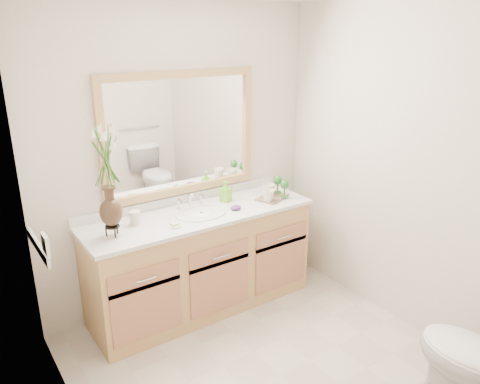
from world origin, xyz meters
TOP-DOWN VIEW (x-y plane):
  - floor at (0.00, 0.00)m, footprint 2.60×2.60m
  - wall_back at (0.00, 1.30)m, footprint 2.40×0.02m
  - wall_left at (-1.20, 0.00)m, footprint 0.02×2.60m
  - wall_right at (1.20, 0.00)m, footprint 0.02×2.60m
  - vanity at (0.00, 1.01)m, footprint 1.80×0.55m
  - counter at (0.00, 1.01)m, footprint 1.84×0.57m
  - sink at (0.00, 1.00)m, footprint 0.38×0.34m
  - mirror at (0.00, 1.28)m, footprint 1.32×0.04m
  - switch_plate at (-1.19, 0.76)m, footprint 0.02×0.12m
  - toilet at (0.70, -0.92)m, footprint 0.42×0.75m
  - flower_vase at (-0.71, 0.98)m, footprint 0.18×0.18m
  - tumbler at (-0.50, 1.08)m, footprint 0.08×0.08m
  - soap_dish at (-0.29, 0.88)m, footprint 0.09×0.09m
  - soap_bottle at (0.31, 1.12)m, footprint 0.09×0.09m
  - purple_dish at (0.27, 0.91)m, footprint 0.10×0.09m
  - tray at (0.67, 0.96)m, footprint 0.32×0.27m
  - mug_left at (0.58, 0.90)m, footprint 0.10×0.10m
  - mug_right at (0.66, 1.00)m, footprint 0.12×0.12m
  - goblet_front at (0.75, 0.90)m, footprint 0.07×0.07m
  - goblet_back at (0.77, 1.02)m, footprint 0.07×0.07m

SIDE VIEW (x-z plane):
  - floor at x=0.00m, z-range 0.00..0.00m
  - toilet at x=0.70m, z-range 0.00..0.74m
  - vanity at x=0.00m, z-range 0.00..0.80m
  - sink at x=0.00m, z-range 0.66..0.89m
  - counter at x=0.00m, z-range 0.80..0.83m
  - tray at x=0.67m, z-range 0.83..0.84m
  - soap_dish at x=-0.29m, z-range 0.83..0.85m
  - purple_dish at x=0.27m, z-range 0.83..0.86m
  - tumbler at x=-0.50m, z-range 0.83..0.93m
  - mug_left at x=0.58m, z-range 0.84..0.94m
  - mug_right at x=0.66m, z-range 0.84..0.95m
  - soap_bottle at x=0.31m, z-range 0.83..0.99m
  - goblet_front at x=0.75m, z-range 0.87..1.02m
  - goblet_back at x=0.77m, z-range 0.87..1.03m
  - switch_plate at x=-1.19m, z-range 0.92..1.04m
  - wall_back at x=0.00m, z-range 0.00..2.40m
  - wall_left at x=-1.20m, z-range 0.00..2.40m
  - wall_right at x=1.20m, z-range 0.00..2.40m
  - flower_vase at x=-0.71m, z-range 0.96..1.70m
  - mirror at x=0.00m, z-range 0.92..1.89m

